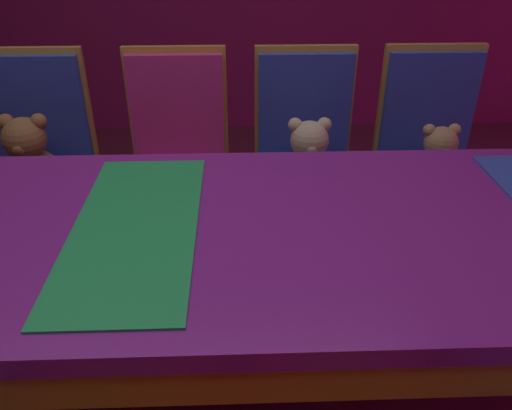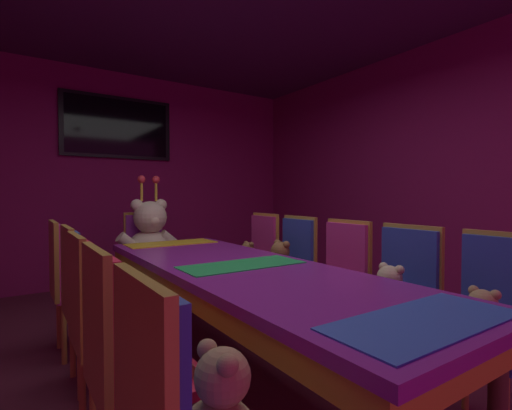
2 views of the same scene
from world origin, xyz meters
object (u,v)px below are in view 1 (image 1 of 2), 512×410
Objects in this scene: chair_right_1 at (304,144)px; chair_right_3 at (42,147)px; teddy_right_1 at (309,161)px; teddy_right_3 at (29,162)px; banquet_table at (139,253)px; teddy_right_0 at (438,162)px; chair_right_0 at (427,142)px; chair_right_2 at (179,146)px.

chair_right_3 is at bearing -90.50° from chair_right_1.
teddy_right_1 is 1.09m from teddy_right_3.
teddy_right_1 is at bearing -38.30° from banquet_table.
chair_right_3 is (0.15, 1.61, 0.02)m from teddy_right_0.
teddy_right_0 is 0.52m from teddy_right_1.
banquet_table is 2.87× the size of chair_right_0.
teddy_right_3 is at bearing 37.69° from banquet_table.
chair_right_1 is at bearing -33.14° from banquet_table.
teddy_right_3 is at bearing -90.39° from teddy_right_1.
chair_right_0 reaches higher than banquet_table.
chair_right_2 is at bearing -90.03° from chair_right_0.
chair_right_3 is (0.01, 1.09, 0.00)m from chair_right_1.
banquet_table is 0.88m from teddy_right_1.
chair_right_0 is 3.49× the size of teddy_right_0.
banquet_table is at bearing 32.56° from chair_right_3.
chair_right_1 is 2.83× the size of teddy_right_3.
chair_right_2 is at bearing -106.01° from teddy_right_1.
chair_right_1 is (0.14, 0.52, 0.02)m from teddy_right_0.
teddy_right_3 is at bearing -84.95° from chair_right_0.
chair_right_2 reaches higher than teddy_right_1.
chair_right_0 is at bearing -180.00° from teddy_right_0.
banquet_table is 8.15× the size of teddy_right_3.
chair_right_0 is at bearing 89.97° from chair_right_2.
chair_right_2 is (0.14, 1.04, 0.02)m from teddy_right_0.
banquet_table is at bearing -33.14° from chair_right_1.
chair_right_1 is 1.00× the size of chair_right_2.
chair_right_0 is at bearing 95.05° from teddy_right_3.
chair_right_2 and chair_right_3 have the same top height.
chair_right_0 is (0.84, -1.07, -0.06)m from banquet_table.
chair_right_2 is (0.01, 0.52, 0.00)m from chair_right_1.
banquet_table is 2.87× the size of chair_right_2.
chair_right_0 is 1.61m from chair_right_3.
chair_right_0 is 0.52m from chair_right_1.
banquet_table reaches higher than teddy_right_0.
chair_right_2 reaches higher than teddy_right_0.
teddy_right_0 is 1.05m from chair_right_2.
chair_right_0 is 1.00× the size of chair_right_3.
banquet_table is 2.87× the size of chair_right_1.
teddy_right_0 is 0.29× the size of chair_right_3.
chair_right_0 is 1.04m from chair_right_2.
banquet_table is at bearing -1.60° from chair_right_2.
chair_right_0 is at bearing 90.50° from chair_right_1.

